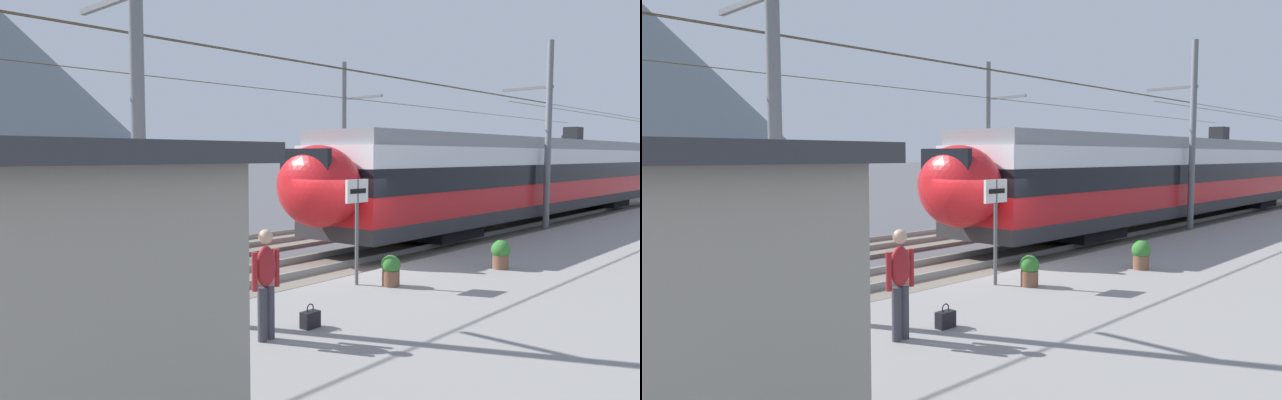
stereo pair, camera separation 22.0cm
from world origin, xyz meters
TOP-DOWN VIEW (x-y plane):
  - ground_plane at (0.00, 0.00)m, footprint 400.00×400.00m
  - platform_slab at (0.00, -5.01)m, footprint 120.00×8.01m
  - track_near at (0.00, 1.13)m, footprint 120.00×3.00m
  - track_far at (0.00, 5.66)m, footprint 120.00×3.00m
  - train_near_platform at (14.26, 1.13)m, footprint 29.74×2.95m
  - train_far_track at (26.54, 5.66)m, footprint 27.87×2.93m
  - catenary_mast_west at (-6.18, -0.51)m, footprint 43.93×2.07m
  - catenary_mast_mid at (11.42, -0.50)m, footprint 43.93×2.07m
  - catenary_mast_far_side at (8.85, 7.49)m, footprint 43.93×2.29m
  - platform_sign at (-1.68, -1.73)m, footprint 0.70×0.08m
  - passenger_walking at (-5.57, -3.14)m, footprint 0.53×0.22m
  - handbag_beside_passenger at (-4.66, -3.19)m, footprint 0.32×0.18m
  - potted_plant_platform_edge at (-1.27, -2.34)m, footprint 0.42×0.42m
  - potted_plant_by_shelter at (2.12, -3.20)m, footprint 0.47×0.47m

SIDE VIEW (x-z plane):
  - ground_plane at x=0.00m, z-range 0.00..0.00m
  - track_near at x=0.00m, z-range -0.07..0.21m
  - track_far at x=0.00m, z-range -0.07..0.21m
  - platform_slab at x=0.00m, z-range 0.00..0.31m
  - handbag_beside_passenger at x=-4.66m, z-range 0.26..0.66m
  - potted_plant_platform_edge at x=-1.27m, z-range 0.34..1.01m
  - potted_plant_by_shelter at x=2.12m, z-range 0.35..1.07m
  - passenger_walking at x=-5.57m, z-range 0.41..2.10m
  - platform_sign at x=-1.68m, z-range 0.85..3.13m
  - train_far_track at x=26.54m, z-range 0.09..4.36m
  - train_near_platform at x=14.26m, z-range 0.09..4.36m
  - catenary_mast_far_side at x=8.85m, z-range 0.19..7.50m
  - catenary_mast_mid at x=11.42m, z-range 0.18..7.73m
  - catenary_mast_west at x=-6.18m, z-range 0.13..8.50m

